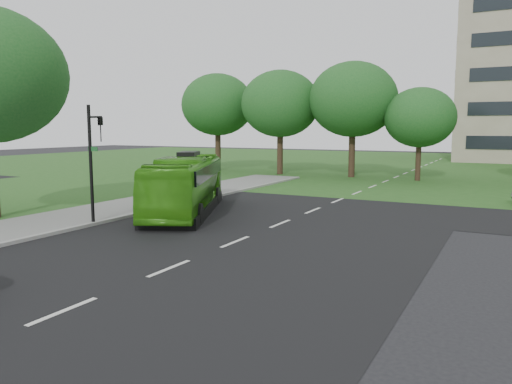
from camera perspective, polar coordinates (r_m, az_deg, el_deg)
ground at (r=17.07m, az=-5.77°, el=-7.09°), size 160.00×160.00×0.00m
street_surfaces at (r=37.99m, az=12.91°, el=0.79°), size 120.00×120.00×0.15m
tree_park_a at (r=45.79m, az=2.80°, el=10.03°), size 7.09×7.09×9.42m
tree_park_b at (r=43.85m, az=11.04°, el=10.33°), size 7.50×7.50×9.83m
tree_park_c at (r=42.16m, az=18.23°, el=8.08°), size 5.61×5.61×7.45m
tree_park_f at (r=50.34m, az=-4.41°, el=9.91°), size 7.17×7.17×9.58m
bus at (r=25.23m, az=-8.06°, el=0.83°), size 6.40×10.20×2.82m
traffic_light at (r=22.62m, az=-18.11°, el=4.01°), size 0.84×0.21×5.22m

